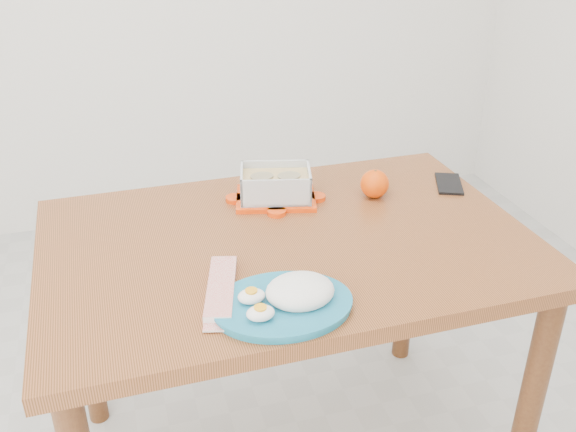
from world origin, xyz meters
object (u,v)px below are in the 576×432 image
object	(u,v)px
food_container	(276,185)
smartphone	(449,184)
rice_plate	(288,298)
dining_table	(288,273)
orange_fruit	(375,184)

from	to	relation	value
food_container	smartphone	world-z (taller)	food_container
rice_plate	dining_table	bearing A→B (deg)	75.59
food_container	rice_plate	bearing A→B (deg)	-88.69
orange_fruit	smartphone	xyz separation A→B (m)	(0.24, 0.01, -0.03)
food_container	smartphone	size ratio (longest dim) A/B	1.78
dining_table	rice_plate	world-z (taller)	rice_plate
dining_table	orange_fruit	size ratio (longest dim) A/B	15.28
orange_fruit	smartphone	bearing A→B (deg)	2.50
dining_table	orange_fruit	bearing A→B (deg)	26.96
food_container	rice_plate	world-z (taller)	food_container
orange_fruit	rice_plate	world-z (taller)	same
food_container	orange_fruit	bearing A→B (deg)	1.94
dining_table	smartphone	bearing A→B (deg)	16.40
food_container	smartphone	xyz separation A→B (m)	(0.50, -0.04, -0.04)
rice_plate	smartphone	distance (m)	0.75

